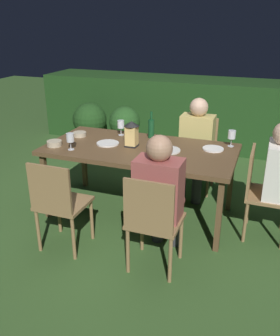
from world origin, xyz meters
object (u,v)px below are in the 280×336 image
at_px(wine_glass_c, 232,135).
at_px(potted_plant_by_hedge, 90,122).
at_px(chair_side_left_b, 153,220).
at_px(plate_c, 213,149).
at_px(bowl_olives, 54,143).
at_px(lantern_centerpiece, 132,132).
at_px(person_in_rust, 161,192).
at_px(chair_side_right_b, 198,150).
at_px(chair_head_far, 261,189).
at_px(person_in_mustard, 196,143).
at_px(potted_plant_corner, 125,126).
at_px(chair_side_left_a, 59,202).
at_px(bowl_bread, 80,134).
at_px(wine_glass_a, 121,125).
at_px(plate_a, 108,143).
at_px(green_bottle_on_table, 151,128).
at_px(plate_b, 168,150).
at_px(wine_glass_b, 70,138).
at_px(dining_table, 140,152).

height_order(wine_glass_c, potted_plant_by_hedge, wine_glass_c).
relative_size(chair_side_left_b, plate_c, 4.13).
height_order(plate_c, bowl_olives, bowl_olives).
bearing_deg(lantern_centerpiece, potted_plant_by_hedge, 129.00).
bearing_deg(chair_side_left_b, person_in_rust, 90.00).
relative_size(chair_side_right_b, plate_c, 4.13).
bearing_deg(wine_glass_c, chair_head_far, -45.73).
height_order(chair_head_far, bowl_olives, chair_head_far).
bearing_deg(person_in_mustard, plate_c, -60.28).
height_order(wine_glass_c, potted_plant_corner, wine_glass_c).
bearing_deg(person_in_rust, chair_side_right_b, 90.00).
height_order(chair_side_left_a, bowl_bread, chair_side_left_a).
bearing_deg(potted_plant_by_hedge, potted_plant_corner, -6.73).
bearing_deg(wine_glass_a, plate_a, -91.12).
relative_size(chair_side_left_a, green_bottle_on_table, 3.00).
height_order(wine_glass_a, wine_glass_c, same).
bearing_deg(chair_side_right_b, bowl_olives, -138.49).
distance_m(green_bottle_on_table, plate_a, 0.52).
relative_size(lantern_centerpiece, potted_plant_by_hedge, 0.36).
bearing_deg(chair_side_left_a, chair_side_right_b, 63.57).
relative_size(wine_glass_a, plate_c, 0.80).
bearing_deg(person_in_rust, lantern_centerpiece, 127.58).
bearing_deg(chair_side_left_b, bowl_bread, 140.24).
bearing_deg(plate_b, chair_side_left_a, -129.67).
bearing_deg(lantern_centerpiece, bowl_olives, -160.38).
height_order(wine_glass_b, plate_b, wine_glass_b).
bearing_deg(dining_table, lantern_centerpiece, 174.54).
bearing_deg(person_in_mustard, chair_head_far, -41.03).
bearing_deg(chair_head_far, plate_b, 179.84).
distance_m(chair_head_far, plate_a, 1.59).
bearing_deg(wine_glass_b, green_bottle_on_table, 46.09).
bearing_deg(potted_plant_by_hedge, wine_glass_c, -30.67).
relative_size(chair_side_right_b, bowl_bread, 5.93).
relative_size(wine_glass_c, potted_plant_corner, 0.23).
bearing_deg(chair_side_right_b, chair_head_far, -48.27).
xyz_separation_m(chair_side_left_b, chair_side_right_b, (0.00, 1.75, 0.00)).
height_order(wine_glass_a, wine_glass_b, same).
bearing_deg(dining_table, bowl_bread, 170.82).
bearing_deg(potted_plant_by_hedge, chair_side_right_b, -24.74).
height_order(chair_side_right_b, bowl_bread, chair_side_right_b).
bearing_deg(dining_table, chair_head_far, 0.00).
bearing_deg(bowl_bread, wine_glass_a, 25.73).
bearing_deg(chair_side_left_a, wine_glass_c, 43.60).
bearing_deg(lantern_centerpiece, chair_side_right_b, 58.56).
distance_m(person_in_rust, bowl_bread, 1.45).
bearing_deg(plate_b, chair_head_far, -0.16).
bearing_deg(wine_glass_c, plate_b, -147.84).
xyz_separation_m(dining_table, green_bottle_on_table, (0.00, 0.35, 0.16)).
distance_m(person_in_mustard, bowl_olives, 1.59).
xyz_separation_m(dining_table, wine_glass_a, (-0.35, 0.32, 0.17)).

